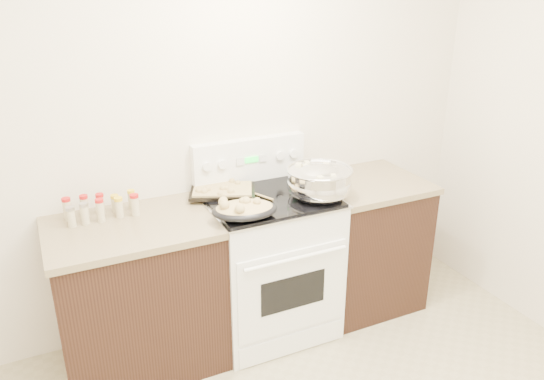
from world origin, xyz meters
TOP-DOWN VIEW (x-y plane):
  - room_shell at (0.00, 0.00)m, footprint 4.10×3.60m
  - counter_left at (-0.48, 1.43)m, footprint 0.93×0.67m
  - counter_right at (1.08, 1.43)m, footprint 0.73×0.67m
  - kitchen_range at (0.35, 1.42)m, footprint 0.78×0.73m
  - mixing_bowl at (0.62, 1.28)m, footprint 0.45×0.45m
  - roasting_pan at (0.10, 1.20)m, footprint 0.41×0.32m
  - baking_sheet at (0.11, 1.58)m, footprint 0.47×0.41m
  - wooden_spoon at (0.26, 1.39)m, footprint 0.12×0.24m
  - blue_ladle at (0.69, 1.33)m, footprint 0.19×0.21m
  - spice_jars at (-0.61, 1.58)m, footprint 0.40×0.15m

SIDE VIEW (x-z plane):
  - counter_left at x=-0.48m, z-range 0.00..0.92m
  - counter_right at x=1.08m, z-range 0.00..0.92m
  - kitchen_range at x=0.35m, z-range -0.12..1.10m
  - wooden_spoon at x=0.26m, z-range 0.93..0.98m
  - baking_sheet at x=0.11m, z-range 0.93..0.99m
  - blue_ladle at x=0.69m, z-range 0.93..1.02m
  - spice_jars at x=-0.61m, z-range 0.92..1.05m
  - roasting_pan at x=0.10m, z-range 0.93..1.05m
  - mixing_bowl at x=0.62m, z-range 0.92..1.15m
  - room_shell at x=0.00m, z-range 0.33..3.08m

